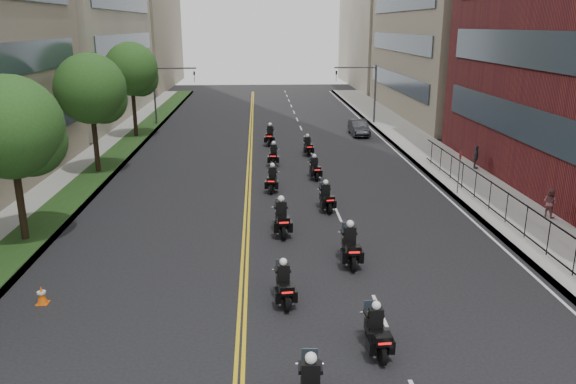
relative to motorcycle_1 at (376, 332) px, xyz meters
name	(u,v)px	position (x,y,z in m)	size (l,w,h in m)	color
sidewalk_right	(445,164)	(9.45, 22.45, -0.55)	(4.00, 90.00, 0.15)	gray
sidewalk_left	(91,169)	(-14.55, 22.45, -0.55)	(4.00, 90.00, 0.15)	gray
grass_strip	(103,167)	(-13.75, 22.45, -0.45)	(2.00, 90.00, 0.04)	#173513
building_right_far	(401,0)	(18.95, 75.45, 12.38)	(15.00, 28.00, 26.00)	gray
iron_fence	(516,214)	(8.45, 9.45, 0.28)	(0.05, 28.00, 1.50)	black
street_trees	(65,106)	(-13.60, 16.05, 4.51)	(4.40, 38.40, 7.98)	#2D2214
traffic_signal_right	(365,86)	(6.99, 39.45, 3.08)	(4.09, 0.20, 5.60)	#3F3F44
traffic_signal_left	(164,87)	(-12.09, 39.45, 3.08)	(4.09, 0.20, 5.60)	#3F3F44
motorcycle_1	(376,332)	(0.00, 0.00, 0.00)	(0.54, 2.14, 1.58)	black
motorcycle_2	(284,285)	(-2.56, 3.23, 0.01)	(0.58, 2.16, 1.60)	black
motorcycle_3	(350,247)	(0.25, 6.37, 0.09)	(0.56, 2.45, 1.81)	black
motorcycle_4	(282,219)	(-2.35, 9.88, 0.09)	(0.61, 2.45, 1.80)	black
motorcycle_5	(326,198)	(0.11, 13.22, 0.01)	(0.64, 2.18, 1.61)	black
motorcycle_6	(272,180)	(-2.58, 16.92, 0.03)	(0.64, 2.23, 1.64)	black
motorcycle_7	(315,169)	(0.13, 19.48, -0.01)	(0.58, 2.11, 1.56)	black
motorcycle_8	(274,156)	(-2.32, 23.21, 0.03)	(0.58, 2.24, 1.65)	black
motorcycle_9	(308,147)	(0.29, 26.16, 0.00)	(0.55, 2.12, 1.56)	black
motorcycle_10	(270,136)	(-2.41, 29.97, 0.08)	(0.68, 2.41, 1.78)	black
parked_sedan	(359,128)	(5.45, 33.76, 0.04)	(1.40, 4.01, 1.32)	black
pedestrian_b	(550,203)	(10.95, 11.15, 0.26)	(0.71, 0.55, 1.46)	brown
pedestrian_c	(476,157)	(10.95, 20.89, 0.28)	(0.88, 0.37, 1.50)	#3D3D44
traffic_cone	(42,295)	(-10.93, 3.56, -0.30)	(0.39, 0.39, 0.66)	#EB5B0C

